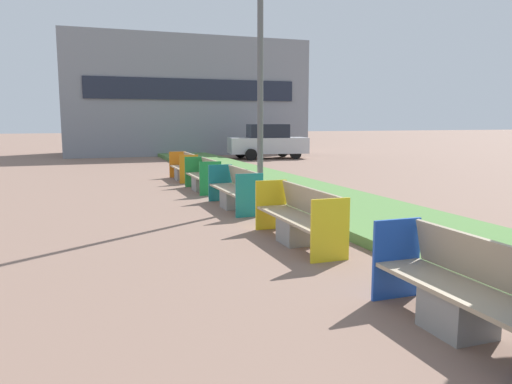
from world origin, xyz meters
TOP-DOWN VIEW (x-y plane):
  - planter_grass_strip at (3.20, 12.00)m, footprint 2.80×120.00m
  - building_backdrop at (4.00, 34.48)m, footprint 14.59×5.80m
  - bench_blue_frame at (0.94, 6.52)m, footprint 0.65×2.07m
  - bench_yellow_frame at (0.94, 10.33)m, footprint 0.65×2.40m
  - bench_teal_frame at (0.94, 13.95)m, footprint 0.65×2.36m
  - bench_green_frame at (0.94, 17.09)m, footprint 0.65×2.00m
  - bench_orange_frame at (0.94, 19.88)m, footprint 0.65×1.94m
  - street_lamp_post at (1.55, 13.89)m, footprint 0.24×0.44m
  - parked_car_distant at (7.21, 28.13)m, footprint 4.42×2.37m

SIDE VIEW (x-z plane):
  - planter_grass_strip at x=3.20m, z-range 0.00..0.18m
  - bench_orange_frame at x=0.94m, z-range -0.11..0.83m
  - bench_green_frame at x=0.94m, z-range -0.11..0.83m
  - bench_blue_frame at x=0.94m, z-range -0.10..0.84m
  - bench_teal_frame at x=0.94m, z-range -0.09..0.85m
  - bench_yellow_frame at x=0.94m, z-range -0.09..0.85m
  - parked_car_distant at x=7.21m, z-range -0.02..1.84m
  - building_backdrop at x=4.00m, z-range 0.00..6.97m
  - street_lamp_post at x=1.55m, z-range 0.38..7.75m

